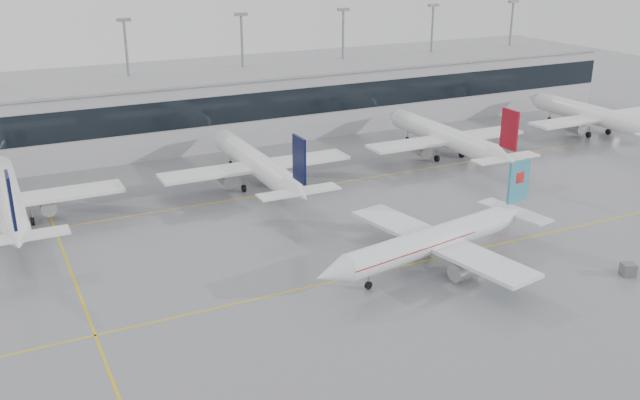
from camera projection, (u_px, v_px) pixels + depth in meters
name	position (u px, v px, depth m)	size (l,w,h in m)	color
ground	(367.00, 274.00, 80.70)	(320.00, 320.00, 0.00)	gray
taxi_line_main	(367.00, 274.00, 80.70)	(120.00, 0.25, 0.01)	gold
taxi_line_north	(266.00, 194.00, 105.94)	(120.00, 0.25, 0.01)	gold
taxi_line_cross	(72.00, 273.00, 80.83)	(0.25, 60.00, 0.01)	gold
terminal	(199.00, 111.00, 130.80)	(180.00, 15.00, 12.00)	#A7A7AB
terminal_glass	(212.00, 111.00, 123.93)	(180.00, 0.20, 5.00)	black
terminal_roof	(197.00, 77.00, 128.66)	(182.00, 16.00, 0.40)	gray
light_masts	(187.00, 66.00, 133.32)	(156.40, 1.00, 22.60)	gray
air_canada_jet	(437.00, 240.00, 81.85)	(33.43, 26.26, 10.19)	white
parked_jet_b	(7.00, 199.00, 93.19)	(29.64, 36.96, 11.72)	white
parked_jet_c	(257.00, 164.00, 107.77)	(29.64, 36.96, 11.72)	white
parked_jet_d	(446.00, 137.00, 122.34)	(29.64, 36.96, 11.72)	white
parked_jet_e	(596.00, 116.00, 136.92)	(29.64, 36.96, 11.72)	white
gse_unit	(628.00, 270.00, 80.07)	(1.47, 1.37, 1.47)	slate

